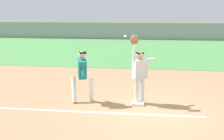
% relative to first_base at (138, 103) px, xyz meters
% --- Properties ---
extents(ground_plane, '(67.08, 67.08, 0.00)m').
position_rel_first_base_xyz_m(ground_plane, '(0.38, -0.59, -0.04)').
color(ground_plane, '#A37A54').
extents(outfield_grass, '(45.23, 14.53, 0.01)m').
position_rel_first_base_xyz_m(outfield_grass, '(0.38, 12.71, -0.04)').
color(outfield_grass, '#4C8C47').
rests_on(outfield_grass, ground_plane).
extents(chalk_foul_line, '(12.00, 0.20, 0.01)m').
position_rel_first_base_xyz_m(chalk_foul_line, '(-4.00, -0.90, -0.04)').
color(chalk_foul_line, white).
rests_on(chalk_foul_line, ground_plane).
extents(first_base, '(0.39, 0.39, 0.08)m').
position_rel_first_base_xyz_m(first_base, '(0.00, 0.00, 0.00)').
color(first_base, white).
rests_on(first_base, ground_plane).
extents(fielder, '(0.83, 0.55, 2.28)m').
position_rel_first_base_xyz_m(fielder, '(0.01, 0.12, 1.08)').
color(fielder, silver).
rests_on(fielder, ground_plane).
extents(runner, '(0.86, 0.83, 1.72)m').
position_rel_first_base_xyz_m(runner, '(-1.85, 0.01, 0.96)').
color(runner, white).
rests_on(runner, ground_plane).
extents(baseball, '(0.07, 0.07, 0.07)m').
position_rel_first_base_xyz_m(baseball, '(-0.44, -0.08, 2.19)').
color(baseball, white).
extents(outfield_fence, '(45.31, 0.08, 1.75)m').
position_rel_first_base_xyz_m(outfield_fence, '(0.38, 19.97, 0.83)').
color(outfield_fence, '#93999E').
rests_on(outfield_fence, ground_plane).
extents(parked_car_silver, '(4.41, 2.13, 1.25)m').
position_rel_first_base_xyz_m(parked_car_silver, '(-4.85, 22.91, 0.63)').
color(parked_car_silver, '#B7B7BC').
rests_on(parked_car_silver, ground_plane).
extents(parked_car_tan, '(4.55, 2.42, 1.25)m').
position_rel_first_base_xyz_m(parked_car_tan, '(0.60, 22.94, 0.63)').
color(parked_car_tan, tan).
rests_on(parked_car_tan, ground_plane).
extents(parked_car_green, '(4.47, 2.25, 1.25)m').
position_rel_first_base_xyz_m(parked_car_green, '(6.27, 23.33, 0.63)').
color(parked_car_green, '#1E6B33').
rests_on(parked_car_green, ground_plane).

